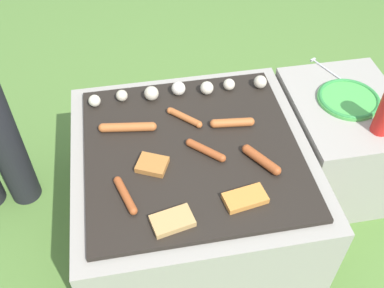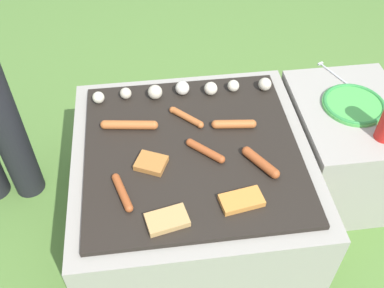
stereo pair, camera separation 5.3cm
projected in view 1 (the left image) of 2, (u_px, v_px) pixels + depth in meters
ground_plane at (192, 219)px, 1.79m from camera, size 14.00×14.00×0.00m
grill at (192, 187)px, 1.64m from camera, size 0.80×0.80×0.41m
side_ledge at (337, 142)px, 1.80m from camera, size 0.40×0.51×0.41m
sausage_back_left at (261, 160)px, 1.44m from camera, size 0.10×0.14×0.03m
sausage_back_right at (184, 118)px, 1.58m from camera, size 0.11×0.11×0.02m
sausage_back_center at (206, 150)px, 1.47m from camera, size 0.12×0.11×0.03m
sausage_front_center at (128, 127)px, 1.54m from camera, size 0.20×0.05×0.03m
sausage_front_left at (125, 195)px, 1.34m from camera, size 0.06×0.15×0.03m
sausage_front_right at (232, 123)px, 1.56m from camera, size 0.16×0.04×0.03m
bread_slice_left at (172, 221)px, 1.28m from camera, size 0.13×0.10×0.02m
bread_slice_right at (245, 198)px, 1.34m from camera, size 0.14×0.09×0.02m
bread_slice_center at (152, 165)px, 1.43m from camera, size 0.12×0.11×0.02m
mushroom_row at (182, 90)px, 1.66m from camera, size 0.67×0.07×0.05m
plate_colorful at (349, 99)px, 1.65m from camera, size 0.23×0.23×0.02m
fork_utensil at (330, 71)px, 1.78m from camera, size 0.10×0.21×0.01m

